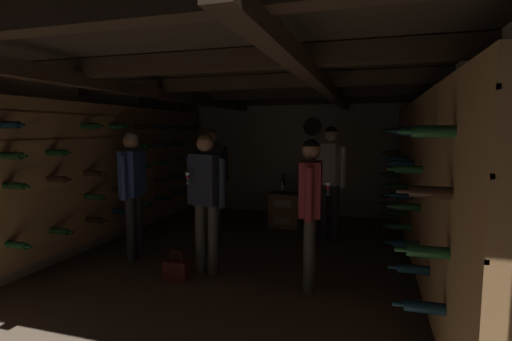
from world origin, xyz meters
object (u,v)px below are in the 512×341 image
(person_guest_far_right, at_px, (330,172))
(person_guest_mid_left, at_px, (133,183))
(person_guest_far_left, at_px, (212,169))
(person_guest_mid_right, at_px, (311,200))
(handbag, at_px, (176,270))
(display_bottle, at_px, (283,186))
(person_host_center, at_px, (206,190))
(wine_crate_stack, at_px, (285,210))

(person_guest_far_right, xyz_separation_m, person_guest_mid_left, (-2.40, -1.49, -0.06))
(person_guest_far_left, xyz_separation_m, person_guest_mid_left, (-0.42, -1.62, -0.03))
(person_guest_mid_right, xyz_separation_m, handbag, (-1.49, -0.19, -0.85))
(display_bottle, xyz_separation_m, person_guest_far_left, (-1.11, -0.53, 0.31))
(person_guest_far_right, height_order, person_guest_mid_left, person_guest_far_right)
(person_guest_far_right, bearing_deg, person_host_center, -126.16)
(wine_crate_stack, bearing_deg, person_guest_mid_left, -125.56)
(person_guest_far_left, relative_size, person_guest_far_right, 0.98)
(person_host_center, bearing_deg, person_guest_mid_left, 168.94)
(wine_crate_stack, distance_m, person_host_center, 2.53)
(wine_crate_stack, distance_m, handbag, 2.77)
(person_host_center, xyz_separation_m, person_guest_mid_left, (-1.15, 0.22, 0.01))
(person_guest_mid_right, height_order, handbag, person_guest_mid_right)
(display_bottle, height_order, person_guest_mid_right, person_guest_mid_right)
(person_guest_far_right, distance_m, person_guest_mid_right, 1.81)
(person_guest_far_right, distance_m, person_guest_mid_left, 2.83)
(person_guest_far_left, bearing_deg, person_guest_mid_left, -104.38)
(person_guest_mid_left, height_order, handbag, person_guest_mid_left)
(person_guest_far_left, distance_m, person_guest_far_right, 1.99)
(handbag, bearing_deg, person_host_center, 48.87)
(wine_crate_stack, bearing_deg, person_guest_far_right, -38.68)
(display_bottle, bearing_deg, person_guest_mid_left, -125.21)
(person_guest_far_left, relative_size, person_guest_mid_left, 1.03)
(wine_crate_stack, xyz_separation_m, person_guest_far_right, (0.85, -0.68, 0.77))
(display_bottle, relative_size, person_guest_mid_left, 0.21)
(person_guest_far_right, distance_m, handbag, 2.68)
(person_guest_far_right, relative_size, handbag, 5.04)
(person_guest_far_left, distance_m, person_guest_mid_left, 1.68)
(person_host_center, relative_size, person_guest_far_right, 0.95)
(person_guest_far_left, relative_size, handbag, 4.95)
(wine_crate_stack, height_order, person_guest_far_right, person_guest_far_right)
(display_bottle, distance_m, person_guest_mid_right, 2.63)
(person_guest_far_right, bearing_deg, person_guest_mid_left, -148.11)
(display_bottle, bearing_deg, person_guest_far_right, -37.11)
(wine_crate_stack, bearing_deg, person_guest_far_left, -154.23)
(wine_crate_stack, distance_m, person_guest_far_right, 1.33)
(handbag, bearing_deg, person_guest_mid_left, 150.31)
(person_host_center, bearing_deg, wine_crate_stack, 80.34)
(wine_crate_stack, height_order, person_guest_mid_right, person_guest_mid_right)
(person_guest_mid_right, bearing_deg, person_guest_far_left, 135.38)
(person_guest_mid_right, relative_size, handbag, 4.62)
(person_guest_mid_left, height_order, person_guest_mid_right, person_guest_mid_left)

